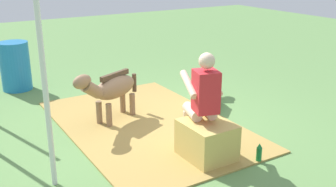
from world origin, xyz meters
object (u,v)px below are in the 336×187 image
at_px(hay_bale, 206,141).
at_px(water_barrel, 15,66).
at_px(pony_standing, 111,89).
at_px(person_seated, 202,98).
at_px(tent_pole_left, 44,81).
at_px(soda_bottle, 259,153).
at_px(pony_lying, 208,96).

xyz_separation_m(hay_bale, water_barrel, (4.20, 1.42, 0.22)).
bearing_deg(pony_standing, hay_bale, -163.34).
xyz_separation_m(person_seated, water_barrel, (4.04, 1.45, -0.29)).
height_order(pony_standing, tent_pole_left, tent_pole_left).
distance_m(water_barrel, tent_pole_left, 3.90).
distance_m(person_seated, soda_bottle, 0.98).
xyz_separation_m(soda_bottle, tent_pole_left, (0.83, 2.33, 1.09)).
height_order(soda_bottle, tent_pole_left, tent_pole_left).
relative_size(water_barrel, tent_pole_left, 0.38).
height_order(water_barrel, tent_pole_left, tent_pole_left).
xyz_separation_m(hay_bale, tent_pole_left, (0.40, 1.83, 0.97)).
relative_size(hay_bale, water_barrel, 0.70).
relative_size(soda_bottle, tent_pole_left, 0.11).
bearing_deg(soda_bottle, person_seated, 38.26).
height_order(soda_bottle, water_barrel, water_barrel).
height_order(pony_lying, water_barrel, water_barrel).
bearing_deg(person_seated, hay_bale, 168.63).
height_order(hay_bale, tent_pole_left, tent_pole_left).
distance_m(hay_bale, pony_lying, 1.87).
xyz_separation_m(pony_standing, tent_pole_left, (-1.33, 1.31, 0.68)).
xyz_separation_m(pony_lying, water_barrel, (2.72, 2.56, 0.27)).
bearing_deg(water_barrel, pony_lying, -136.71).
height_order(person_seated, tent_pole_left, tent_pole_left).
distance_m(person_seated, pony_standing, 1.68).
distance_m(hay_bale, water_barrel, 4.44).
relative_size(person_seated, pony_lying, 1.16).
bearing_deg(hay_bale, pony_standing, 16.66).
height_order(person_seated, soda_bottle, person_seated).
height_order(pony_lying, tent_pole_left, tent_pole_left).
relative_size(hay_bale, pony_standing, 0.52).
relative_size(person_seated, pony_standing, 1.09).
xyz_separation_m(person_seated, pony_lying, (1.32, -1.11, -0.57)).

